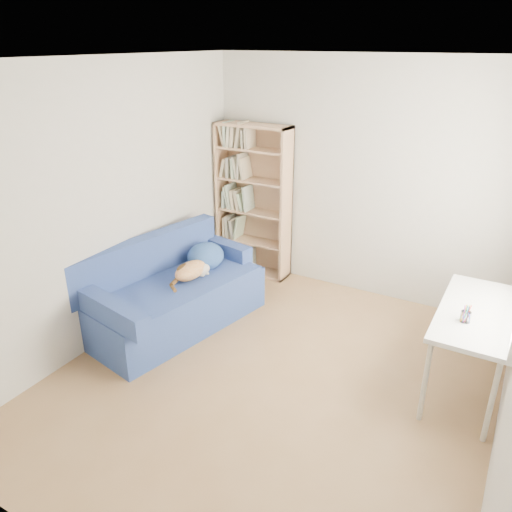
{
  "coord_description": "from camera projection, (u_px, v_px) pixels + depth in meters",
  "views": [
    {
      "loc": [
        1.62,
        -3.17,
        2.72
      ],
      "look_at": [
        -0.49,
        0.56,
        0.85
      ],
      "focal_mm": 35.0,
      "sensor_mm": 36.0,
      "label": 1
    }
  ],
  "objects": [
    {
      "name": "pen_cup",
      "position": [
        466.0,
        316.0,
        3.76
      ],
      "size": [
        0.08,
        0.08,
        0.14
      ],
      "color": "white",
      "rests_on": "desk"
    },
    {
      "name": "bookshelf",
      "position": [
        253.0,
        207.0,
        6.04
      ],
      "size": [
        0.92,
        0.29,
        1.84
      ],
      "color": "tan",
      "rests_on": "ground"
    },
    {
      "name": "sofa",
      "position": [
        173.0,
        293.0,
        5.08
      ],
      "size": [
        1.21,
        1.98,
        0.9
      ],
      "rotation": [
        0.0,
        0.0,
        -0.2
      ],
      "color": "navy",
      "rests_on": "ground"
    },
    {
      "name": "ground",
      "position": [
        274.0,
        379.0,
        4.34
      ],
      "size": [
        4.0,
        4.0,
        0.0
      ],
      "primitive_type": "plane",
      "color": "olive",
      "rests_on": "ground"
    },
    {
      "name": "room_shell",
      "position": [
        291.0,
        199.0,
        3.67
      ],
      "size": [
        3.54,
        4.04,
        2.62
      ],
      "color": "silver",
      "rests_on": "ground"
    },
    {
      "name": "desk",
      "position": [
        476.0,
        319.0,
        3.96
      ],
      "size": [
        0.56,
        1.23,
        0.75
      ],
      "color": "silver",
      "rests_on": "ground"
    }
  ]
}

